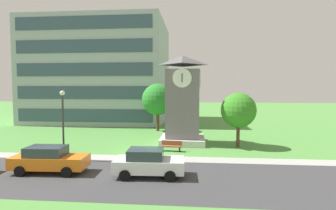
{
  "coord_description": "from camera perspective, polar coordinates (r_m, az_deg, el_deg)",
  "views": [
    {
      "loc": [
        3.93,
        -21.53,
        5.39
      ],
      "look_at": [
        1.53,
        5.16,
        3.69
      ],
      "focal_mm": 28.09,
      "sensor_mm": 36.0,
      "label": 1
    }
  ],
  "objects": [
    {
      "name": "ground_plane",
      "position": [
        22.54,
        -5.13,
        -10.22
      ],
      "size": [
        160.0,
        160.0,
        0.0
      ],
      "primitive_type": "plane",
      "color": "#4C893D"
    },
    {
      "name": "park_bench",
      "position": [
        22.82,
        0.76,
        -8.84
      ],
      "size": [
        1.84,
        0.68,
        0.88
      ],
      "color": "brown",
      "rests_on": "ground"
    },
    {
      "name": "clock_tower",
      "position": [
        25.74,
        3.2,
        0.02
      ],
      "size": [
        4.27,
        4.27,
        8.58
      ],
      "color": "slate",
      "rests_on": "ground"
    },
    {
      "name": "street_asphalt",
      "position": [
        16.67,
        -9.1,
        -15.25
      ],
      "size": [
        120.0,
        7.2,
        0.01
      ],
      "primitive_type": "cube",
      "color": "#38383A",
      "rests_on": "ground"
    },
    {
      "name": "tree_by_building",
      "position": [
        24.85,
        15.03,
        -1.12
      ],
      "size": [
        3.21,
        3.21,
        5.0
      ],
      "color": "#513823",
      "rests_on": "ground"
    },
    {
      "name": "office_building",
      "position": [
        45.64,
        -14.12,
        6.8
      ],
      "size": [
        21.07,
        15.52,
        16.0
      ],
      "color": "#9EA8B2",
      "rests_on": "ground"
    },
    {
      "name": "parked_car_orange",
      "position": [
        18.75,
        -24.4,
        -10.67
      ],
      "size": [
        4.78,
        2.06,
        1.69
      ],
      "color": "orange",
      "rests_on": "ground"
    },
    {
      "name": "street_lamp",
      "position": [
        21.15,
        -21.84,
        -2.33
      ],
      "size": [
        0.36,
        0.36,
        5.22
      ],
      "color": "#333338",
      "rests_on": "ground"
    },
    {
      "name": "kerb_strip",
      "position": [
        20.78,
        -6.06,
        -11.41
      ],
      "size": [
        120.0,
        1.6,
        0.01
      ],
      "primitive_type": "cube",
      "color": "#9E9E99",
      "rests_on": "ground"
    },
    {
      "name": "tree_near_tower",
      "position": [
        33.18,
        -2.24,
        1.2
      ],
      "size": [
        4.0,
        4.0,
        6.0
      ],
      "color": "#513823",
      "rests_on": "ground"
    },
    {
      "name": "parked_car_white",
      "position": [
        16.49,
        -4.27,
        -12.31
      ],
      "size": [
        4.32,
        2.17,
        1.69
      ],
      "color": "silver",
      "rests_on": "ground"
    }
  ]
}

